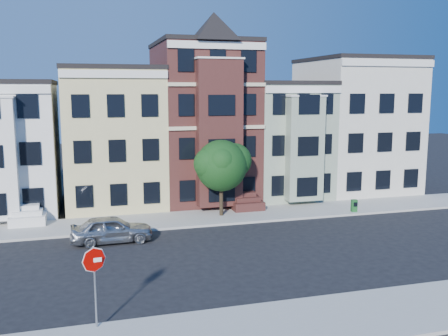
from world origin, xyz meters
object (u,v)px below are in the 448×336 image
object	(u,v)px
parked_car	(112,229)
newspaper_box	(354,206)
stop_sign	(95,282)
street_tree	(221,169)

from	to	relation	value
parked_car	newspaper_box	xyz separation A→B (m)	(16.79, 2.17, -0.20)
newspaper_box	stop_sign	size ratio (longest dim) A/B	0.25
street_tree	parked_car	world-z (taller)	street_tree
street_tree	parked_car	xyz separation A→B (m)	(-7.53, -3.73, -2.57)
parked_car	stop_sign	distance (m)	10.76
newspaper_box	stop_sign	bearing A→B (deg)	-134.09
stop_sign	street_tree	bearing A→B (deg)	54.75
street_tree	stop_sign	xyz separation A→B (m)	(-8.69, -14.38, -1.51)
street_tree	newspaper_box	distance (m)	9.80
street_tree	parked_car	bearing A→B (deg)	-153.62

